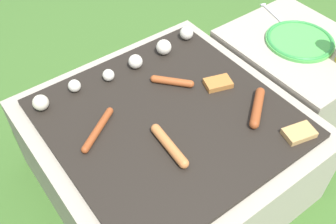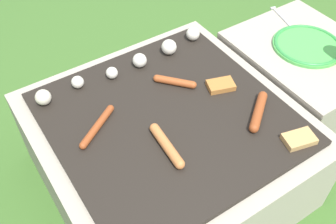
% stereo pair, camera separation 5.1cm
% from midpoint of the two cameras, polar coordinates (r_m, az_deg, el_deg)
% --- Properties ---
extents(ground_plane, '(14.00, 14.00, 0.00)m').
position_cam_midpoint_polar(ground_plane, '(1.56, 0.96, -9.65)').
color(ground_plane, '#3D6628').
extents(grill, '(0.83, 0.83, 0.36)m').
position_cam_midpoint_polar(grill, '(1.41, 1.05, -5.65)').
color(grill, '#A89E8C').
rests_on(grill, ground_plane).
extents(side_ledge, '(0.46, 0.55, 0.36)m').
position_cam_midpoint_polar(side_ledge, '(1.75, 19.20, 3.96)').
color(side_ledge, '#A89E8C').
rests_on(side_ledge, ground_plane).
extents(sausage_back_center, '(0.04, 0.19, 0.03)m').
position_cam_midpoint_polar(sausage_back_center, '(1.17, 1.05, -4.90)').
color(sausage_back_center, '#C6753D').
rests_on(sausage_back_center, grill).
extents(sausage_back_right, '(0.11, 0.12, 0.03)m').
position_cam_midpoint_polar(sausage_back_right, '(1.37, 2.07, 4.41)').
color(sausage_back_right, '#A34C23').
rests_on(sausage_back_right, grill).
extents(sausage_mid_left, '(0.16, 0.12, 0.02)m').
position_cam_midpoint_polar(sausage_mid_left, '(1.24, -9.06, -2.08)').
color(sausage_mid_left, '#93421E').
rests_on(sausage_mid_left, grill).
extents(sausage_front_center, '(0.15, 0.12, 0.03)m').
position_cam_midpoint_polar(sausage_front_center, '(1.30, 14.10, 0.07)').
color(sausage_front_center, '#93421E').
rests_on(sausage_front_center, grill).
extents(bread_slice_right, '(0.11, 0.09, 0.02)m').
position_cam_midpoint_polar(bread_slice_right, '(1.38, 8.73, 3.84)').
color(bread_slice_right, '#B27033').
rests_on(bread_slice_right, grill).
extents(bread_slice_left, '(0.11, 0.08, 0.02)m').
position_cam_midpoint_polar(bread_slice_left, '(1.27, 19.60, -3.74)').
color(bread_slice_left, tan).
rests_on(bread_slice_left, grill).
extents(mushroom_row, '(0.67, 0.08, 0.06)m').
position_cam_midpoint_polar(mushroom_row, '(1.44, -4.20, 7.32)').
color(mushroom_row, beige).
rests_on(mushroom_row, grill).
extents(plate_colorful, '(0.27, 0.27, 0.02)m').
position_cam_midpoint_polar(plate_colorful, '(1.64, 20.46, 9.06)').
color(plate_colorful, '#4CB24C').
rests_on(plate_colorful, side_ledge).
extents(fork_utensil, '(0.06, 0.19, 0.01)m').
position_cam_midpoint_polar(fork_utensil, '(1.78, 17.11, 12.89)').
color(fork_utensil, silver).
rests_on(fork_utensil, side_ledge).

